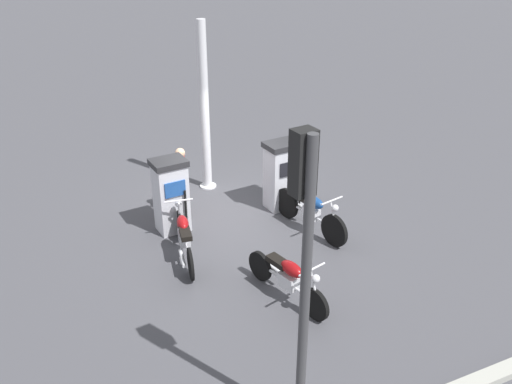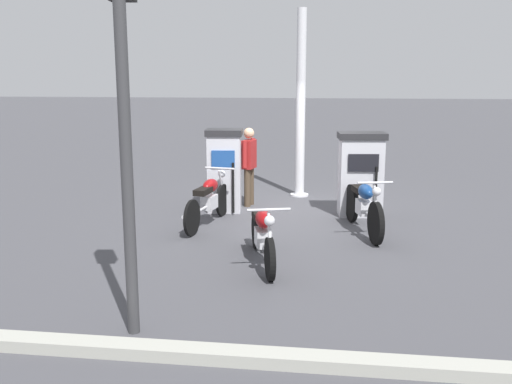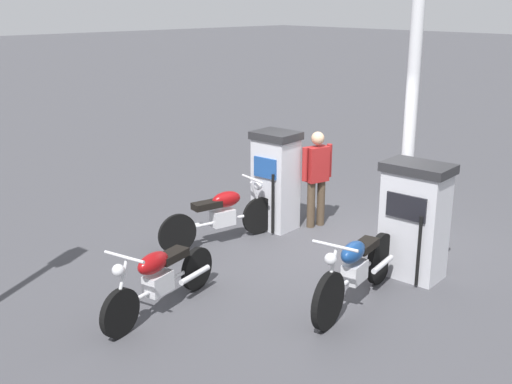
% 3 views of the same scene
% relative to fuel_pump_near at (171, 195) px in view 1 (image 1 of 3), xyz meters
% --- Properties ---
extents(ground_plane, '(120.00, 120.00, 0.00)m').
position_rel_fuel_pump_near_xyz_m(ground_plane, '(-0.05, 1.29, -0.81)').
color(ground_plane, '#424247').
extents(fuel_pump_near, '(0.63, 0.74, 1.59)m').
position_rel_fuel_pump_near_xyz_m(fuel_pump_near, '(0.00, 0.00, 0.00)').
color(fuel_pump_near, silver).
rests_on(fuel_pump_near, ground).
extents(fuel_pump_far, '(0.65, 0.92, 1.56)m').
position_rel_fuel_pump_near_xyz_m(fuel_pump_far, '(-0.00, 2.58, -0.01)').
color(fuel_pump_far, silver).
rests_on(fuel_pump_far, ground).
extents(motorcycle_near_pump, '(2.03, 0.65, 0.94)m').
position_rel_fuel_pump_near_xyz_m(motorcycle_near_pump, '(1.07, -0.08, -0.33)').
color(motorcycle_near_pump, black).
rests_on(motorcycle_near_pump, ground).
extents(motorcycle_far_pump, '(2.09, 0.69, 0.98)m').
position_rel_fuel_pump_near_xyz_m(motorcycle_far_pump, '(1.22, 2.59, -0.34)').
color(motorcycle_far_pump, black).
rests_on(motorcycle_far_pump, ground).
extents(motorcycle_extra, '(1.92, 0.72, 0.92)m').
position_rel_fuel_pump_near_xyz_m(motorcycle_extra, '(3.06, 1.13, -0.37)').
color(motorcycle_extra, black).
rests_on(motorcycle_extra, ground).
extents(attendant_person, '(0.58, 0.27, 1.57)m').
position_rel_fuel_pump_near_xyz_m(attendant_person, '(-0.54, 0.40, 0.09)').
color(attendant_person, '#473828').
rests_on(attendant_person, ground).
extents(roadside_traffic_light, '(0.39, 0.26, 3.98)m').
position_rel_fuel_pump_near_xyz_m(roadside_traffic_light, '(5.34, 0.08, 1.90)').
color(roadside_traffic_light, '#38383A').
rests_on(roadside_traffic_light, ground).
extents(canopy_support_pole, '(0.40, 0.40, 3.97)m').
position_rel_fuel_pump_near_xyz_m(canopy_support_pole, '(-1.64, 1.35, 1.10)').
color(canopy_support_pole, silver).
rests_on(canopy_support_pole, ground).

